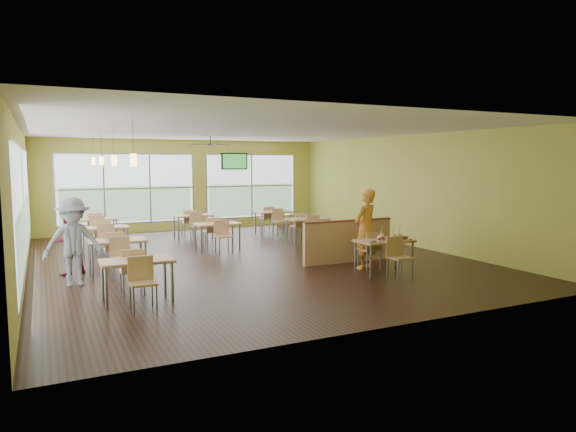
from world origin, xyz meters
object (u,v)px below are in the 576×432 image
object	(u,v)px
main_table	(384,245)
man_plaid	(365,229)
half_wall_divider	(348,241)
food_basket	(403,237)

from	to	relation	value
main_table	man_plaid	world-z (taller)	man_plaid
main_table	half_wall_divider	size ratio (longest dim) A/B	0.63
half_wall_divider	man_plaid	world-z (taller)	man_plaid
half_wall_divider	food_basket	distance (m)	1.58
main_table	man_plaid	bearing A→B (deg)	92.74
food_basket	half_wall_divider	bearing A→B (deg)	108.18
food_basket	man_plaid	bearing A→B (deg)	126.70
man_plaid	half_wall_divider	bearing A→B (deg)	-115.06
half_wall_divider	food_basket	size ratio (longest dim) A/B	9.72
half_wall_divider	man_plaid	bearing A→B (deg)	-92.33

